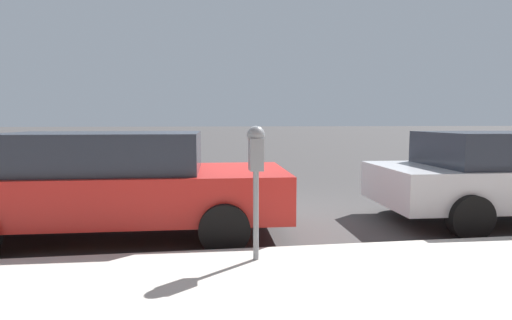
{
  "coord_description": "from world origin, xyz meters",
  "views": [
    {
      "loc": [
        -6.72,
        0.56,
        1.66
      ],
      "look_at": [
        -2.49,
        -0.03,
        1.24
      ],
      "focal_mm": 28.0,
      "sensor_mm": 36.0,
      "label": 1
    }
  ],
  "objects": [
    {
      "name": "ground_plane",
      "position": [
        0.0,
        0.0,
        0.0
      ],
      "size": [
        220.0,
        220.0,
        0.0
      ],
      "primitive_type": "plane",
      "color": "#3D3A3A"
    },
    {
      "name": "car_red",
      "position": [
        -0.87,
        1.78,
        0.79
      ],
      "size": [
        2.21,
        4.85,
        1.49
      ],
      "rotation": [
        0.0,
        0.0,
        3.11
      ],
      "color": "#B21E19",
      "rests_on": "ground_plane"
    },
    {
      "name": "parking_meter",
      "position": [
        -2.59,
        -0.02,
        1.27
      ],
      "size": [
        0.21,
        0.19,
        1.43
      ],
      "color": "gray",
      "rests_on": "sidewalk"
    }
  ]
}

